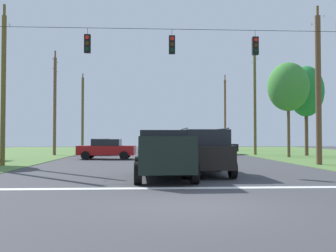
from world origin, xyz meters
name	(u,v)px	position (x,y,z in m)	size (l,w,h in m)	color
ground_plane	(196,206)	(0.00, 0.00, 0.00)	(120.00, 120.00, 0.00)	#3D3D42
stop_bar_stripe	(183,188)	(0.00, 3.17, 0.00)	(14.94, 0.45, 0.01)	white
lane_dash_0	(172,171)	(0.00, 9.17, 0.00)	(0.15, 2.50, 0.01)	white
lane_dash_1	(165,161)	(0.00, 16.94, 0.00)	(0.15, 2.50, 0.01)	white
lane_dash_2	(161,156)	(0.00, 23.51, 0.00)	(0.15, 2.50, 0.01)	white
lane_dash_3	(158,152)	(0.00, 32.27, 0.00)	(0.15, 2.50, 0.01)	white
overhead_signal_span	(171,86)	(0.05, 10.38, 4.30)	(18.33, 0.31, 7.84)	brown
pickup_truck	(163,154)	(-0.56, 6.11, 0.97)	(2.40, 5.45, 1.95)	black
suv_black	(203,151)	(1.28, 7.52, 1.06)	(2.22, 4.81, 2.05)	black
distant_car_crossing_white	(101,146)	(-5.61, 27.09, 0.79)	(2.13, 4.35, 1.52)	silver
distant_car_oncoming	(107,149)	(-4.30, 19.87, 0.79)	(4.40, 2.23, 1.52)	maroon
distant_car_far_parked	(215,146)	(5.30, 27.16, 0.79)	(4.42, 2.27, 1.52)	black
utility_pole_mid_right	(318,88)	(9.08, 12.97, 4.63)	(0.34, 1.68, 9.62)	brown
utility_pole_far_right	(255,98)	(8.98, 26.11, 5.41)	(0.26, 1.85, 10.69)	brown
utility_pole_near_left	(225,113)	(8.85, 39.38, 4.77)	(0.26, 1.78, 9.80)	brown
utility_pole_far_left	(3,87)	(-9.56, 13.20, 4.58)	(0.27, 1.79, 9.44)	brown
utility_pole_distant_right	(55,103)	(-9.74, 26.09, 4.82)	(0.28, 1.74, 9.68)	brown
utility_pole_distant_left	(83,113)	(-9.56, 39.87, 4.80)	(0.33, 1.54, 9.88)	brown
tree_roadside_right	(306,92)	(13.01, 23.93, 5.76)	(3.11, 3.11, 8.07)	brown
tree_roadside_left	(288,87)	(10.43, 21.41, 5.82)	(3.39, 3.39, 7.85)	brown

